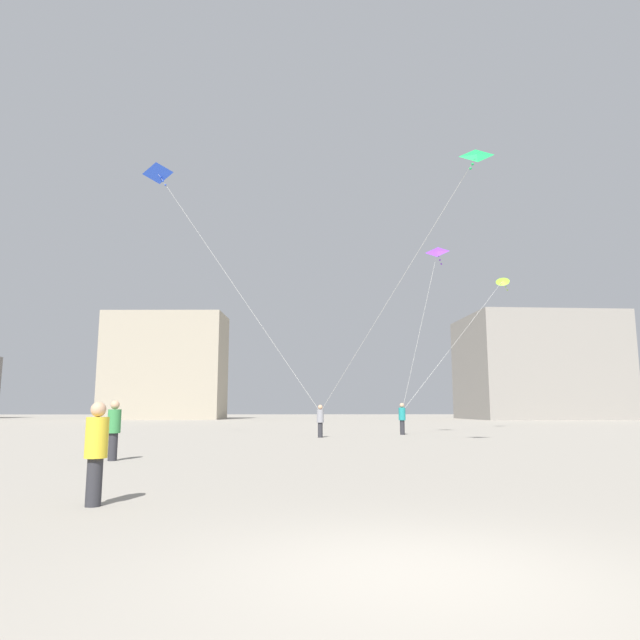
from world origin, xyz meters
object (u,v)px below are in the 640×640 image
(person_in_green, at_px, (114,428))
(building_centre_hall, at_px, (166,366))
(kite_lime_diamond, at_px, (501,283))
(kite_emerald_delta, at_px, (467,171))
(kite_cobalt_delta, at_px, (163,181))
(building_right_hall, at_px, (537,367))
(person_in_grey, at_px, (320,419))
(person_in_teal, at_px, (402,417))
(person_in_yellow, at_px, (96,448))
(kite_violet_delta, at_px, (436,256))

(person_in_green, xyz_separation_m, building_centre_hall, (-12.79, 66.30, 6.59))
(kite_lime_diamond, xyz_separation_m, kite_emerald_delta, (-8.47, -19.02, 0.12))
(kite_cobalt_delta, distance_m, building_right_hall, 68.05)
(person_in_grey, distance_m, kite_lime_diamond, 19.35)
(person_in_green, bearing_deg, kite_emerald_delta, -91.24)
(person_in_green, distance_m, person_in_grey, 14.63)
(kite_emerald_delta, bearing_deg, building_centre_hall, 111.54)
(person_in_green, height_order, building_right_hall, building_right_hall)
(kite_lime_diamond, height_order, kite_cobalt_delta, kite_cobalt_delta)
(person_in_grey, relative_size, kite_lime_diamond, 0.17)
(person_in_teal, height_order, kite_emerald_delta, kite_emerald_delta)
(person_in_yellow, bearing_deg, person_in_teal, 153.09)
(person_in_teal, xyz_separation_m, building_right_hall, (29.66, 48.59, 6.45))
(person_in_yellow, relative_size, building_centre_hall, 0.09)
(kite_cobalt_delta, relative_size, kite_violet_delta, 1.36)
(person_in_teal, distance_m, kite_violet_delta, 9.50)
(kite_lime_diamond, height_order, kite_violet_delta, kite_lime_diamond)
(kite_emerald_delta, xyz_separation_m, building_centre_hall, (-24.70, 62.59, -3.12))
(kite_violet_delta, bearing_deg, person_in_grey, -166.75)
(building_centre_hall, height_order, building_right_hall, building_centre_hall)
(kite_emerald_delta, xyz_separation_m, building_right_hall, (29.30, 60.83, -3.21))
(person_in_teal, bearing_deg, building_centre_hall, 34.70)
(kite_cobalt_delta, relative_size, building_right_hall, 0.62)
(kite_emerald_delta, height_order, kite_violet_delta, kite_emerald_delta)
(person_in_yellow, bearing_deg, kite_violet_delta, 147.85)
(kite_violet_delta, relative_size, building_centre_hall, 0.55)
(kite_violet_delta, bearing_deg, building_centre_hall, 116.97)
(person_in_green, height_order, kite_cobalt_delta, kite_cobalt_delta)
(person_in_grey, xyz_separation_m, building_right_hall, (34.54, 51.52, 6.52))
(person_in_yellow, bearing_deg, kite_cobalt_delta, -174.42)
(person_in_green, bearing_deg, person_in_grey, -45.68)
(person_in_teal, bearing_deg, kite_lime_diamond, -43.58)
(person_in_teal, bearing_deg, person_in_grey, 129.86)
(kite_violet_delta, distance_m, building_centre_hall, 58.03)
(person_in_grey, bearing_deg, person_in_teal, -94.20)
(person_in_green, distance_m, building_right_hall, 76.85)
(person_in_teal, height_order, person_in_green, person_in_teal)
(person_in_grey, bearing_deg, person_in_yellow, 132.42)
(person_in_green, bearing_deg, person_in_teal, -54.46)
(kite_lime_diamond, bearing_deg, building_centre_hall, 127.29)
(kite_violet_delta, height_order, building_centre_hall, building_centre_hall)
(kite_emerald_delta, distance_m, building_centre_hall, 67.36)
(building_right_hall, bearing_deg, building_centre_hall, 178.13)
(person_in_green, height_order, building_centre_hall, building_centre_hall)
(kite_emerald_delta, xyz_separation_m, kite_violet_delta, (1.59, 10.92, -0.45))
(building_right_hall, bearing_deg, kite_lime_diamond, -116.48)
(person_in_green, distance_m, kite_violet_delta, 21.96)
(kite_violet_delta, relative_size, building_right_hall, 0.45)
(building_centre_hall, bearing_deg, person_in_grey, -69.93)
(kite_emerald_delta, relative_size, building_centre_hall, 0.59)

